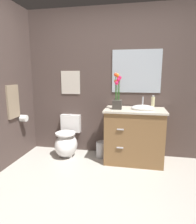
# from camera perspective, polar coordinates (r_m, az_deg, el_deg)

# --- Properties ---
(ground_plane) EXTENTS (10.17, 10.17, 0.00)m
(ground_plane) POSITION_cam_1_polar(r_m,az_deg,el_deg) (2.24, -1.14, -27.71)
(ground_plane) COLOR #B2ADA3
(wall_back) EXTENTS (4.74, 0.05, 2.50)m
(wall_back) POSITION_cam_1_polar(r_m,az_deg,el_deg) (3.37, 8.17, 8.31)
(wall_back) COLOR #4C3D38
(wall_back) RESTS_ON ground_plane
(toilet) EXTENTS (0.38, 0.59, 0.69)m
(toilet) POSITION_cam_1_polar(r_m,az_deg,el_deg) (3.48, -9.07, -8.61)
(toilet) COLOR white
(toilet) RESTS_ON ground_plane
(vanity_cabinet) EXTENTS (0.94, 0.56, 1.05)m
(vanity_cabinet) POSITION_cam_1_polar(r_m,az_deg,el_deg) (3.19, 10.56, -6.64)
(vanity_cabinet) COLOR brown
(vanity_cabinet) RESTS_ON ground_plane
(flower_vase) EXTENTS (0.14, 0.14, 0.56)m
(flower_vase) POSITION_cam_1_polar(r_m,az_deg,el_deg) (3.03, 5.68, 4.57)
(flower_vase) COLOR #38332D
(flower_vase) RESTS_ON vanity_cabinet
(soap_bottle) EXTENTS (0.05, 0.05, 0.22)m
(soap_bottle) POSITION_cam_1_polar(r_m,az_deg,el_deg) (3.13, 15.82, 2.63)
(soap_bottle) COLOR beige
(soap_bottle) RESTS_ON vanity_cabinet
(trash_bin) EXTENTS (0.18, 0.18, 0.27)m
(trash_bin) POSITION_cam_1_polar(r_m,az_deg,el_deg) (3.39, 1.00, -10.90)
(trash_bin) COLOR #B7B7BC
(trash_bin) RESTS_ON ground_plane
(wall_poster) EXTENTS (0.35, 0.01, 0.41)m
(wall_poster) POSITION_cam_1_polar(r_m,az_deg,el_deg) (3.53, -8.07, 8.56)
(wall_poster) COLOR beige
(wall_mirror) EXTENTS (0.80, 0.01, 0.70)m
(wall_mirror) POSITION_cam_1_polar(r_m,az_deg,el_deg) (3.34, 11.19, 11.63)
(wall_mirror) COLOR #B2BCC6
(hanging_towel) EXTENTS (0.03, 0.28, 0.52)m
(hanging_towel) POSITION_cam_1_polar(r_m,az_deg,el_deg) (3.32, -23.67, 2.78)
(hanging_towel) COLOR gray
(toilet_paper_roll) EXTENTS (0.11, 0.11, 0.11)m
(toilet_paper_roll) POSITION_cam_1_polar(r_m,az_deg,el_deg) (3.48, -20.97, -1.71)
(toilet_paper_roll) COLOR white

